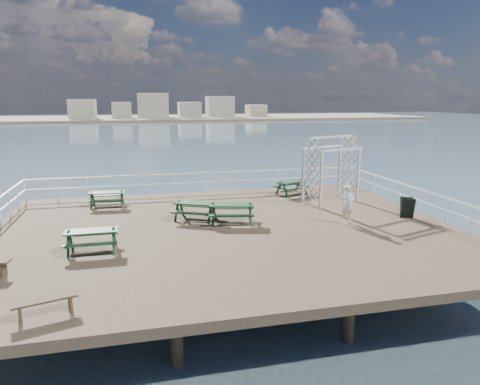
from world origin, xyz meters
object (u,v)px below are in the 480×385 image
picnic_table_c (292,185)px  picnic_table_d (92,236)px  picnic_table_a (107,196)px  picnic_table_e (232,209)px  trellis_arbor (331,173)px  person (348,205)px  picnic_table_b (195,207)px  flat_bench_far (45,303)px

picnic_table_c → picnic_table_d: 11.62m
picnic_table_a → picnic_table_e: picnic_table_e is taller
picnic_table_d → trellis_arbor: (10.75, 4.64, 0.91)m
person → picnic_table_a: bearing=142.2°
picnic_table_b → flat_bench_far: bearing=-94.7°
picnic_table_d → flat_bench_far: bearing=-98.3°
picnic_table_e → person: size_ratio=1.31×
picnic_table_d → trellis_arbor: 11.74m
trellis_arbor → picnic_table_d: bearing=-174.3°
picnic_table_a → picnic_table_d: bearing=-87.3°
picnic_table_a → picnic_table_d: 6.26m
picnic_table_d → picnic_table_e: bearing=23.4°
picnic_table_b → person: person is taller
picnic_table_a → picnic_table_b: picnic_table_b is taller
picnic_table_b → flat_bench_far: (-4.51, -7.31, -0.23)m
picnic_table_b → picnic_table_d: size_ratio=1.29×
picnic_table_e → person: bearing=-2.1°
picnic_table_a → picnic_table_b: (3.77, -3.25, 0.04)m
picnic_table_a → picnic_table_b: 4.98m
picnic_table_a → picnic_table_e: bearing=-34.1°
picnic_table_a → picnic_table_e: size_ratio=0.82×
picnic_table_b → flat_bench_far: picnic_table_b is taller
picnic_table_a → trellis_arbor: bearing=-5.0°
picnic_table_e → flat_bench_far: 8.84m
picnic_table_d → picnic_table_c: bearing=35.4°
trellis_arbor → picnic_table_e: bearing=-174.1°
picnic_table_c → trellis_arbor: (1.24, -2.04, 0.93)m
flat_bench_far → trellis_arbor: bearing=21.4°
picnic_table_b → picnic_table_c: 6.74m
picnic_table_b → picnic_table_e: (1.41, -0.75, 0.02)m
picnic_table_d → trellis_arbor: size_ratio=0.53×
picnic_table_b → person: size_ratio=1.38×
picnic_table_a → picnic_table_e: (5.18, -4.00, 0.05)m
picnic_table_e → picnic_table_d: bearing=-143.4°
picnic_table_d → person: person is taller
picnic_table_a → picnic_table_c: picnic_table_c is taller
trellis_arbor → person: (-0.93, -3.65, -0.64)m
picnic_table_c → trellis_arbor: bearing=-80.7°
picnic_table_d → picnic_table_b: bearing=38.2°
flat_bench_far → person: bearing=10.1°
picnic_table_b → trellis_arbor: (6.88, 1.63, 0.90)m
picnic_table_c → flat_bench_far: (-10.16, -10.98, -0.20)m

